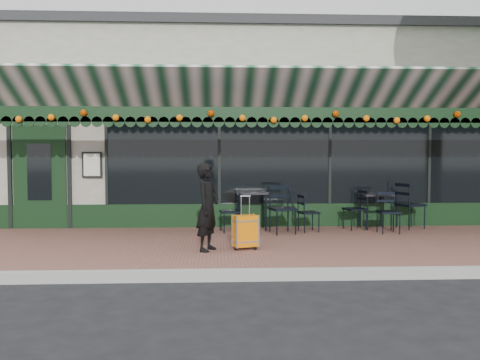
{
  "coord_description": "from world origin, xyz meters",
  "views": [
    {
      "loc": [
        -1.08,
        -6.94,
        1.74
      ],
      "look_at": [
        -0.67,
        1.6,
        1.29
      ],
      "focal_mm": 38.0,
      "sensor_mm": 36.0,
      "label": 1
    }
  ],
  "objects_px": {
    "chair_a_front": "(388,212)",
    "cafe_table_a": "(376,197)",
    "suitcase": "(245,231)",
    "chair_b_front": "(283,209)",
    "chair_a_right": "(411,205)",
    "woman": "(208,207)",
    "chair_b_right": "(309,213)",
    "cafe_table_b": "(252,195)",
    "chair_a_left": "(355,210)",
    "chair_b_left": "(231,212)"
  },
  "relations": [
    {
      "from": "chair_a_front",
      "to": "cafe_table_a",
      "type": "bearing_deg",
      "value": 94.08
    },
    {
      "from": "suitcase",
      "to": "chair_b_front",
      "type": "bearing_deg",
      "value": 43.68
    },
    {
      "from": "chair_b_front",
      "to": "chair_a_right",
      "type": "bearing_deg",
      "value": -2.95
    },
    {
      "from": "woman",
      "to": "chair_b_right",
      "type": "distance_m",
      "value": 2.81
    },
    {
      "from": "cafe_table_a",
      "to": "chair_b_front",
      "type": "xyz_separation_m",
      "value": [
        -2.06,
        -0.59,
        -0.19
      ]
    },
    {
      "from": "chair_b_right",
      "to": "chair_a_front",
      "type": "bearing_deg",
      "value": -112.3
    },
    {
      "from": "cafe_table_b",
      "to": "chair_b_front",
      "type": "height_order",
      "value": "chair_b_front"
    },
    {
      "from": "chair_a_left",
      "to": "chair_a_front",
      "type": "bearing_deg",
      "value": 32.03
    },
    {
      "from": "chair_a_left",
      "to": "chair_b_front",
      "type": "xyz_separation_m",
      "value": [
        -1.58,
        -0.46,
        0.06
      ]
    },
    {
      "from": "suitcase",
      "to": "chair_a_left",
      "type": "xyz_separation_m",
      "value": [
        2.42,
        2.1,
        0.12
      ]
    },
    {
      "from": "suitcase",
      "to": "chair_a_left",
      "type": "distance_m",
      "value": 3.2
    },
    {
      "from": "chair_a_left",
      "to": "chair_b_left",
      "type": "xyz_separation_m",
      "value": [
        -2.61,
        -0.21,
        -0.01
      ]
    },
    {
      "from": "chair_a_right",
      "to": "chair_b_front",
      "type": "xyz_separation_m",
      "value": [
        -2.8,
        -0.56,
        -0.01
      ]
    },
    {
      "from": "chair_a_front",
      "to": "woman",
      "type": "bearing_deg",
      "value": -155.77
    },
    {
      "from": "suitcase",
      "to": "cafe_table_a",
      "type": "distance_m",
      "value": 3.67
    },
    {
      "from": "chair_a_left",
      "to": "chair_a_right",
      "type": "bearing_deg",
      "value": 80.03
    },
    {
      "from": "chair_a_left",
      "to": "chair_a_front",
      "type": "xyz_separation_m",
      "value": [
        0.54,
        -0.51,
        -0.01
      ]
    },
    {
      "from": "chair_b_left",
      "to": "chair_b_right",
      "type": "height_order",
      "value": "chair_b_left"
    },
    {
      "from": "suitcase",
      "to": "woman",
      "type": "bearing_deg",
      "value": 169.26
    },
    {
      "from": "cafe_table_b",
      "to": "chair_a_left",
      "type": "distance_m",
      "value": 2.17
    },
    {
      "from": "suitcase",
      "to": "chair_b_front",
      "type": "relative_size",
      "value": 0.93
    },
    {
      "from": "suitcase",
      "to": "chair_b_front",
      "type": "distance_m",
      "value": 1.84
    },
    {
      "from": "chair_a_right",
      "to": "chair_b_right",
      "type": "bearing_deg",
      "value": 79.26
    },
    {
      "from": "woman",
      "to": "chair_b_left",
      "type": "xyz_separation_m",
      "value": [
        0.43,
        1.98,
        -0.31
      ]
    },
    {
      "from": "chair_a_right",
      "to": "suitcase",
      "type": "bearing_deg",
      "value": 101.39
    },
    {
      "from": "cafe_table_b",
      "to": "cafe_table_a",
      "type": "bearing_deg",
      "value": 0.56
    },
    {
      "from": "chair_b_right",
      "to": "woman",
      "type": "bearing_deg",
      "value": 120.6
    },
    {
      "from": "woman",
      "to": "cafe_table_b",
      "type": "distance_m",
      "value": 2.45
    },
    {
      "from": "chair_a_left",
      "to": "chair_b_front",
      "type": "relative_size",
      "value": 0.87
    },
    {
      "from": "chair_b_right",
      "to": "chair_b_front",
      "type": "height_order",
      "value": "chair_b_front"
    },
    {
      "from": "chair_a_left",
      "to": "suitcase",
      "type": "bearing_deg",
      "value": -63.37
    },
    {
      "from": "cafe_table_a",
      "to": "chair_b_front",
      "type": "bearing_deg",
      "value": -164.07
    },
    {
      "from": "cafe_table_a",
      "to": "chair_a_front",
      "type": "relative_size",
      "value": 0.9
    },
    {
      "from": "woman",
      "to": "suitcase",
      "type": "relative_size",
      "value": 1.61
    },
    {
      "from": "woman",
      "to": "chair_b_right",
      "type": "height_order",
      "value": "woman"
    },
    {
      "from": "woman",
      "to": "chair_a_front",
      "type": "relative_size",
      "value": 1.73
    },
    {
      "from": "chair_b_front",
      "to": "chair_b_right",
      "type": "bearing_deg",
      "value": 5.96
    },
    {
      "from": "woman",
      "to": "chair_a_left",
      "type": "xyz_separation_m",
      "value": [
        3.04,
        2.19,
        -0.3
      ]
    },
    {
      "from": "cafe_table_b",
      "to": "chair_b_right",
      "type": "bearing_deg",
      "value": -17.6
    },
    {
      "from": "woman",
      "to": "cafe_table_a",
      "type": "relative_size",
      "value": 1.92
    },
    {
      "from": "cafe_table_a",
      "to": "chair_a_front",
      "type": "distance_m",
      "value": 0.69
    },
    {
      "from": "cafe_table_b",
      "to": "chair_a_front",
      "type": "xyz_separation_m",
      "value": [
        2.69,
        -0.61,
        -0.3
      ]
    },
    {
      "from": "cafe_table_a",
      "to": "chair_b_right",
      "type": "bearing_deg",
      "value": -165.68
    },
    {
      "from": "chair_a_front",
      "to": "chair_b_right",
      "type": "distance_m",
      "value": 1.58
    },
    {
      "from": "chair_a_right",
      "to": "chair_a_front",
      "type": "height_order",
      "value": "chair_a_right"
    },
    {
      "from": "cafe_table_a",
      "to": "chair_a_left",
      "type": "distance_m",
      "value": 0.56
    },
    {
      "from": "cafe_table_b",
      "to": "chair_a_left",
      "type": "height_order",
      "value": "chair_a_left"
    },
    {
      "from": "chair_a_left",
      "to": "chair_a_right",
      "type": "xyz_separation_m",
      "value": [
        1.22,
        0.09,
        0.07
      ]
    },
    {
      "from": "cafe_table_a",
      "to": "chair_a_right",
      "type": "bearing_deg",
      "value": -2.56
    },
    {
      "from": "chair_b_left",
      "to": "chair_b_front",
      "type": "height_order",
      "value": "chair_b_front"
    }
  ]
}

